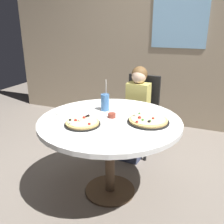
# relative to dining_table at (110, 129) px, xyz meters

# --- Properties ---
(ground_plane) EXTENTS (8.00, 8.00, 0.00)m
(ground_plane) POSITION_rel_dining_table_xyz_m (0.00, 0.00, -0.66)
(ground_plane) COLOR slate
(wall_with_window) EXTENTS (5.20, 0.14, 2.90)m
(wall_with_window) POSITION_rel_dining_table_xyz_m (0.00, 1.98, 0.79)
(wall_with_window) COLOR gray
(wall_with_window) RESTS_ON ground_plane
(dining_table) EXTENTS (1.25, 1.25, 0.75)m
(dining_table) POSITION_rel_dining_table_xyz_m (0.00, 0.00, 0.00)
(dining_table) COLOR white
(dining_table) RESTS_ON ground_plane
(chair_wooden) EXTENTS (0.43, 0.43, 0.95)m
(chair_wooden) POSITION_rel_dining_table_xyz_m (0.01, 0.96, -0.13)
(chair_wooden) COLOR black
(chair_wooden) RESTS_ON ground_plane
(diner_child) EXTENTS (0.28, 0.42, 1.08)m
(diner_child) POSITION_rel_dining_table_xyz_m (-0.01, 0.78, -0.17)
(diner_child) COLOR #3F4766
(diner_child) RESTS_ON ground_plane
(pizza_veggie) EXTENTS (0.35, 0.35, 0.05)m
(pizza_veggie) POSITION_rel_dining_table_xyz_m (0.33, 0.06, 0.11)
(pizza_veggie) COLOR black
(pizza_veggie) RESTS_ON dining_table
(pizza_cheese) EXTENTS (0.30, 0.30, 0.05)m
(pizza_cheese) POSITION_rel_dining_table_xyz_m (-0.16, -0.21, 0.11)
(pizza_cheese) COLOR black
(pizza_cheese) RESTS_ON dining_table
(soda_cup) EXTENTS (0.08, 0.08, 0.31)m
(soda_cup) POSITION_rel_dining_table_xyz_m (-0.13, 0.20, 0.17)
(soda_cup) COLOR #3F72B2
(soda_cup) RESTS_ON dining_table
(sauce_bowl) EXTENTS (0.07, 0.07, 0.04)m
(sauce_bowl) POSITION_rel_dining_table_xyz_m (-0.00, 0.05, 0.11)
(sauce_bowl) COLOR brown
(sauce_bowl) RESTS_ON dining_table
(plate_small) EXTENTS (0.18, 0.18, 0.01)m
(plate_small) POSITION_rel_dining_table_xyz_m (-0.45, -0.01, 0.10)
(plate_small) COLOR white
(plate_small) RESTS_ON dining_table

